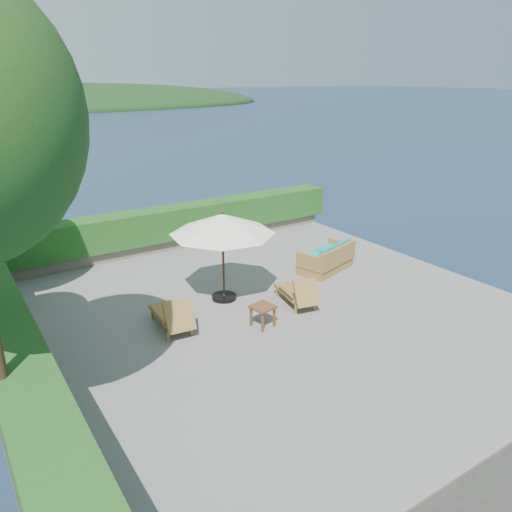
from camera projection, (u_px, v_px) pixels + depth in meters
ground at (264, 310)px, 12.21m from camera, size 12.00×12.00×0.00m
foundation at (263, 364)px, 12.74m from camera, size 12.00×12.00×3.00m
ocean at (263, 412)px, 13.24m from camera, size 600.00×600.00×0.00m
offshore_island at (53, 107)px, 136.19m from camera, size 126.00×57.60×12.60m
planter_wall_far at (170, 242)px, 16.55m from camera, size 12.00×0.60×0.36m
planter_wall_left at (14, 374)px, 9.27m from camera, size 0.60×12.00×0.36m
hedge_far at (168, 223)px, 16.32m from camera, size 12.40×0.90×1.00m
hedge_left at (8, 343)px, 9.04m from camera, size 0.90×12.40×1.00m
patio_umbrella at (222, 225)px, 12.13m from camera, size 3.19×3.19×2.35m
lounge_left at (173, 315)px, 11.15m from camera, size 0.77×1.58×0.88m
lounge_right at (298, 292)px, 12.35m from camera, size 0.86×1.53×0.83m
side_table at (263, 309)px, 11.28m from camera, size 0.56×0.56×0.51m
wicker_loveseat at (327, 260)px, 14.55m from camera, size 1.94×1.36×0.87m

